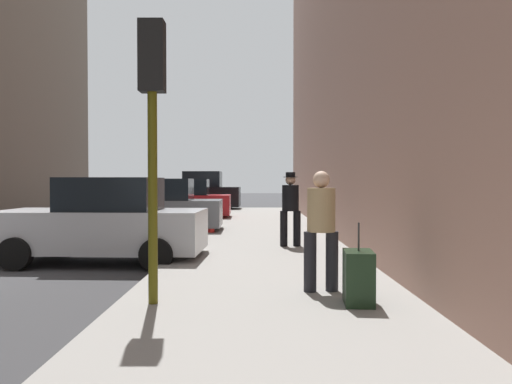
{
  "coord_description": "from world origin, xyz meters",
  "views": [
    {
      "loc": [
        5.82,
        -9.2,
        1.72
      ],
      "look_at": [
        5.82,
        6.25,
        1.37
      ],
      "focal_mm": 35.0,
      "sensor_mm": 36.0,
      "label": 1
    }
  ],
  "objects_px": {
    "traffic_light": "(152,99)",
    "fire_hydrant": "(211,221)",
    "parked_gray_coupe": "(157,208)",
    "pedestrian_with_fedora": "(290,205)",
    "rolling_suitcase": "(358,277)",
    "parked_red_hatchback": "(183,201)",
    "pedestrian_in_tan_coat": "(321,224)",
    "parked_silver_sedan": "(104,223)",
    "parked_black_suv": "(200,193)"
  },
  "relations": [
    {
      "from": "parked_red_hatchback",
      "to": "rolling_suitcase",
      "type": "distance_m",
      "value": 15.84
    },
    {
      "from": "pedestrian_in_tan_coat",
      "to": "parked_silver_sedan",
      "type": "bearing_deg",
      "value": 140.95
    },
    {
      "from": "parked_gray_coupe",
      "to": "pedestrian_in_tan_coat",
      "type": "relative_size",
      "value": 2.47
    },
    {
      "from": "parked_silver_sedan",
      "to": "parked_red_hatchback",
      "type": "distance_m",
      "value": 11.13
    },
    {
      "from": "parked_silver_sedan",
      "to": "pedestrian_in_tan_coat",
      "type": "xyz_separation_m",
      "value": [
        4.1,
        -3.32,
        0.26
      ]
    },
    {
      "from": "traffic_light",
      "to": "pedestrian_with_fedora",
      "type": "relative_size",
      "value": 2.03
    },
    {
      "from": "parked_red_hatchback",
      "to": "parked_black_suv",
      "type": "xyz_separation_m",
      "value": [
        -0.0,
        6.68,
        0.18
      ]
    },
    {
      "from": "parked_gray_coupe",
      "to": "traffic_light",
      "type": "height_order",
      "value": "traffic_light"
    },
    {
      "from": "traffic_light",
      "to": "rolling_suitcase",
      "type": "relative_size",
      "value": 3.46
    },
    {
      "from": "pedestrian_in_tan_coat",
      "to": "pedestrian_with_fedora",
      "type": "bearing_deg",
      "value": 91.17
    },
    {
      "from": "pedestrian_with_fedora",
      "to": "parked_gray_coupe",
      "type": "bearing_deg",
      "value": 135.14
    },
    {
      "from": "rolling_suitcase",
      "to": "parked_gray_coupe",
      "type": "bearing_deg",
      "value": 115.02
    },
    {
      "from": "parked_black_suv",
      "to": "fire_hydrant",
      "type": "distance_m",
      "value": 13.19
    },
    {
      "from": "rolling_suitcase",
      "to": "fire_hydrant",
      "type": "bearing_deg",
      "value": 106.89
    },
    {
      "from": "parked_black_suv",
      "to": "parked_silver_sedan",
      "type": "bearing_deg",
      "value": -90.0
    },
    {
      "from": "parked_red_hatchback",
      "to": "traffic_light",
      "type": "relative_size",
      "value": 1.18
    },
    {
      "from": "parked_red_hatchback",
      "to": "parked_gray_coupe",
      "type": "bearing_deg",
      "value": -90.0
    },
    {
      "from": "traffic_light",
      "to": "fire_hydrant",
      "type": "bearing_deg",
      "value": 90.33
    },
    {
      "from": "parked_silver_sedan",
      "to": "traffic_light",
      "type": "distance_m",
      "value": 4.83
    },
    {
      "from": "parked_silver_sedan",
      "to": "parked_gray_coupe",
      "type": "xyz_separation_m",
      "value": [
        0.0,
        5.53,
        0.0
      ]
    },
    {
      "from": "parked_silver_sedan",
      "to": "parked_gray_coupe",
      "type": "relative_size",
      "value": 1.01
    },
    {
      "from": "pedestrian_in_tan_coat",
      "to": "rolling_suitcase",
      "type": "height_order",
      "value": "pedestrian_in_tan_coat"
    },
    {
      "from": "parked_red_hatchback",
      "to": "pedestrian_with_fedora",
      "type": "relative_size",
      "value": 2.38
    },
    {
      "from": "parked_gray_coupe",
      "to": "pedestrian_with_fedora",
      "type": "xyz_separation_m",
      "value": [
        4.0,
        -3.98,
        0.29
      ]
    },
    {
      "from": "parked_silver_sedan",
      "to": "parked_black_suv",
      "type": "xyz_separation_m",
      "value": [
        -0.0,
        17.81,
        0.18
      ]
    },
    {
      "from": "parked_gray_coupe",
      "to": "pedestrian_with_fedora",
      "type": "distance_m",
      "value": 5.65
    },
    {
      "from": "pedestrian_with_fedora",
      "to": "rolling_suitcase",
      "type": "bearing_deg",
      "value": -85.11
    },
    {
      "from": "pedestrian_with_fedora",
      "to": "rolling_suitcase",
      "type": "relative_size",
      "value": 1.71
    },
    {
      "from": "pedestrian_in_tan_coat",
      "to": "parked_gray_coupe",
      "type": "bearing_deg",
      "value": 114.82
    },
    {
      "from": "fire_hydrant",
      "to": "pedestrian_with_fedora",
      "type": "distance_m",
      "value": 3.93
    },
    {
      "from": "parked_gray_coupe",
      "to": "rolling_suitcase",
      "type": "height_order",
      "value": "parked_gray_coupe"
    },
    {
      "from": "parked_black_suv",
      "to": "parked_red_hatchback",
      "type": "bearing_deg",
      "value": -90.0
    },
    {
      "from": "fire_hydrant",
      "to": "traffic_light",
      "type": "bearing_deg",
      "value": -89.67
    },
    {
      "from": "traffic_light",
      "to": "rolling_suitcase",
      "type": "height_order",
      "value": "traffic_light"
    },
    {
      "from": "parked_silver_sedan",
      "to": "parked_black_suv",
      "type": "relative_size",
      "value": 0.92
    },
    {
      "from": "parked_red_hatchback",
      "to": "parked_black_suv",
      "type": "height_order",
      "value": "parked_black_suv"
    },
    {
      "from": "traffic_light",
      "to": "parked_black_suv",
      "type": "bearing_deg",
      "value": 94.85
    },
    {
      "from": "pedestrian_in_tan_coat",
      "to": "pedestrian_with_fedora",
      "type": "height_order",
      "value": "pedestrian_with_fedora"
    },
    {
      "from": "fire_hydrant",
      "to": "rolling_suitcase",
      "type": "relative_size",
      "value": 0.68
    },
    {
      "from": "traffic_light",
      "to": "pedestrian_with_fedora",
      "type": "distance_m",
      "value": 6.2
    },
    {
      "from": "parked_silver_sedan",
      "to": "parked_gray_coupe",
      "type": "height_order",
      "value": "same"
    },
    {
      "from": "traffic_light",
      "to": "pedestrian_in_tan_coat",
      "type": "distance_m",
      "value": 2.87
    },
    {
      "from": "fire_hydrant",
      "to": "parked_silver_sedan",
      "type": "bearing_deg",
      "value": -110.79
    },
    {
      "from": "parked_red_hatchback",
      "to": "fire_hydrant",
      "type": "distance_m",
      "value": 6.64
    },
    {
      "from": "fire_hydrant",
      "to": "pedestrian_in_tan_coat",
      "type": "height_order",
      "value": "pedestrian_in_tan_coat"
    },
    {
      "from": "parked_gray_coupe",
      "to": "parked_black_suv",
      "type": "xyz_separation_m",
      "value": [
        -0.0,
        12.27,
        0.18
      ]
    },
    {
      "from": "fire_hydrant",
      "to": "pedestrian_in_tan_coat",
      "type": "distance_m",
      "value": 8.42
    },
    {
      "from": "parked_gray_coupe",
      "to": "pedestrian_with_fedora",
      "type": "bearing_deg",
      "value": -44.86
    },
    {
      "from": "parked_black_suv",
      "to": "rolling_suitcase",
      "type": "xyz_separation_m",
      "value": [
        4.48,
        -21.87,
        -0.54
      ]
    },
    {
      "from": "parked_silver_sedan",
      "to": "parked_red_hatchback",
      "type": "height_order",
      "value": "same"
    }
  ]
}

